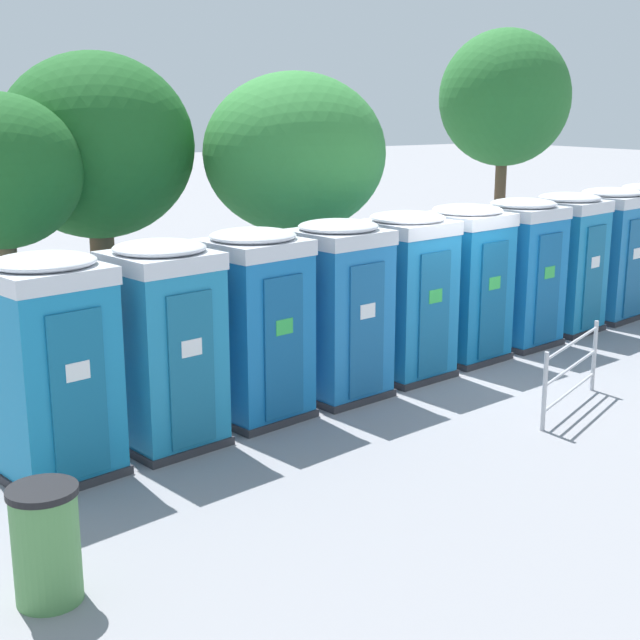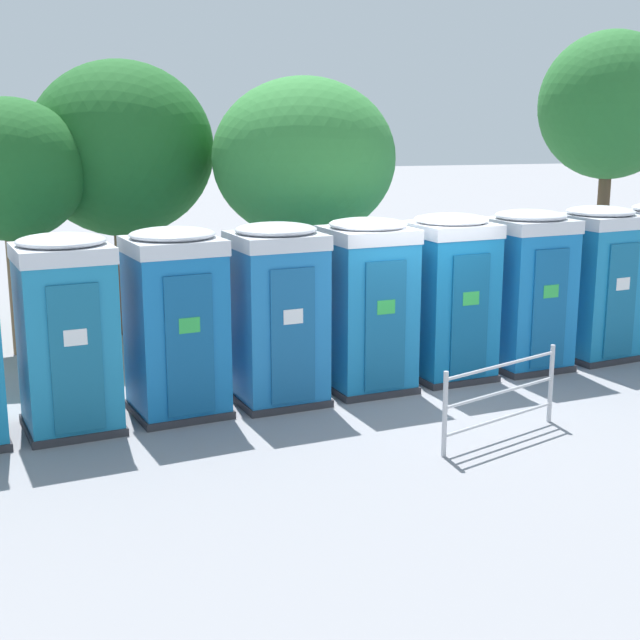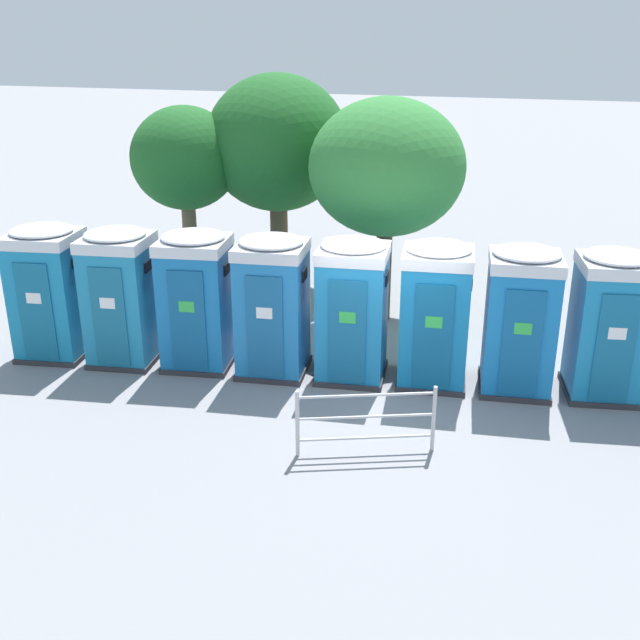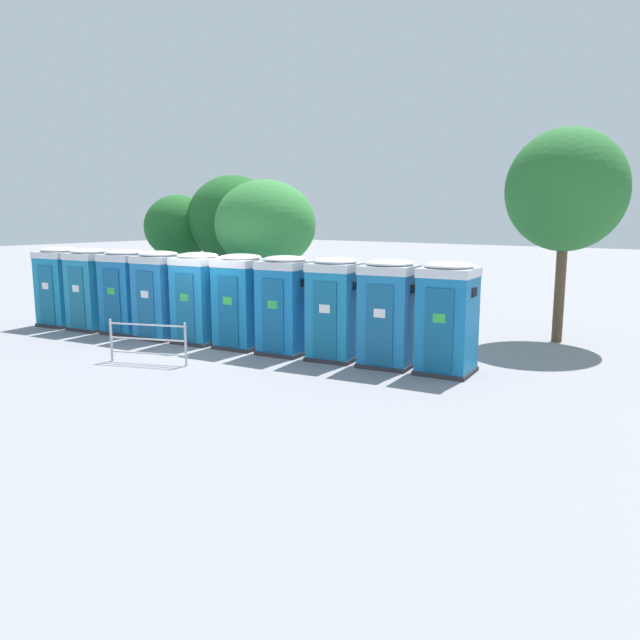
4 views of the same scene
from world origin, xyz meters
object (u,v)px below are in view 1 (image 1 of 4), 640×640
at_px(portapotty_5, 465,282).
at_px(portapotty_8, 608,253).
at_px(portapotty_2, 255,324).
at_px(street_tree_3, 504,99).
at_px(trash_can, 46,544).
at_px(portapotty_0, 51,366).
at_px(portapotty_4, 406,294).
at_px(portapotty_6, 520,271).
at_px(portapotty_3, 338,309).
at_px(portapotty_1, 164,344).
at_px(event_barrier, 571,370).
at_px(street_tree_2, 96,148).
at_px(street_tree_1, 294,154).
at_px(portapotty_7, 566,262).

bearing_deg(portapotty_5, portapotty_8, 7.65).
bearing_deg(portapotty_2, street_tree_3, 30.72).
bearing_deg(portapotty_5, trash_can, -155.94).
bearing_deg(portapotty_0, portapotty_2, 8.53).
relative_size(portapotty_4, trash_can, 2.47).
bearing_deg(portapotty_6, portapotty_3, -172.08).
height_order(portapotty_1, portapotty_2, same).
height_order(street_tree_3, event_barrier, street_tree_3).
height_order(portapotty_3, event_barrier, portapotty_3).
height_order(portapotty_1, portapotty_4, same).
distance_m(portapotty_4, street_tree_3, 10.53).
xyz_separation_m(portapotty_3, portapotty_5, (2.82, 0.44, 0.00)).
bearing_deg(portapotty_8, portapotty_1, -172.05).
relative_size(street_tree_2, street_tree_3, 0.84).
xyz_separation_m(portapotty_6, event_barrier, (-1.94, -2.86, -0.72)).
distance_m(portapotty_5, street_tree_1, 3.70).
height_order(portapotty_3, street_tree_2, street_tree_2).
relative_size(portapotty_1, portapotty_5, 1.00).
bearing_deg(portapotty_3, portapotty_1, -172.52).
height_order(portapotty_0, portapotty_3, same).
distance_m(portapotty_4, portapotty_7, 4.28).
xyz_separation_m(portapotty_3, street_tree_2, (-1.65, 4.80, 2.09)).
distance_m(portapotty_6, portapotty_7, 1.43).
distance_m(portapotty_0, event_barrier, 6.81).
bearing_deg(street_tree_2, street_tree_1, -28.63).
xyz_separation_m(portapotty_4, event_barrier, (0.89, -2.49, -0.72)).
relative_size(portapotty_5, street_tree_2, 0.51).
bearing_deg(portapotty_5, portapotty_0, -172.07).
bearing_deg(portapotty_6, street_tree_3, 47.82).
relative_size(portapotty_2, street_tree_2, 0.51).
relative_size(portapotty_2, portapotty_7, 1.00).
bearing_deg(portapotty_5, portapotty_2, -172.48).
bearing_deg(trash_can, portapotty_6, 21.55).
distance_m(portapotty_0, street_tree_1, 6.96).
bearing_deg(event_barrier, portapotty_1, 159.70).
distance_m(portapotty_0, portapotty_7, 9.99).
height_order(portapotty_8, street_tree_3, street_tree_3).
bearing_deg(portapotty_4, portapotty_2, -173.19).
distance_m(portapotty_7, street_tree_1, 5.33).
xyz_separation_m(portapotty_1, portapotty_2, (1.41, 0.25, -0.00)).
bearing_deg(street_tree_2, portapotty_7, -28.57).
distance_m(portapotty_1, portapotty_5, 5.71).
xyz_separation_m(portapotty_4, trash_can, (-6.57, -3.34, -0.76)).
bearing_deg(street_tree_2, event_barrier, -60.76).
height_order(portapotty_0, street_tree_3, street_tree_3).
height_order(portapotty_3, trash_can, portapotty_3).
distance_m(portapotty_3, portapotty_8, 7.14).
height_order(portapotty_4, street_tree_2, street_tree_2).
bearing_deg(portapotty_8, street_tree_2, 156.54).
distance_m(portapotty_6, event_barrier, 3.53).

